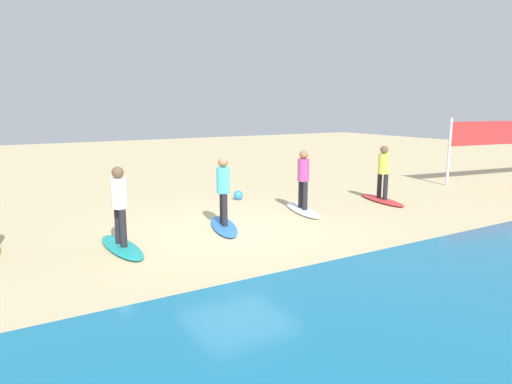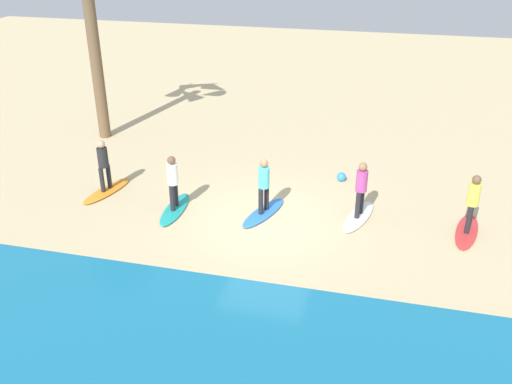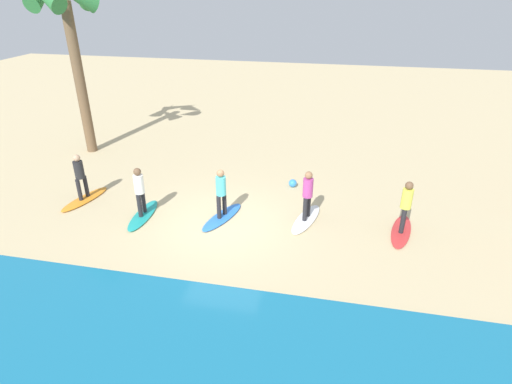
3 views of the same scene
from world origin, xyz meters
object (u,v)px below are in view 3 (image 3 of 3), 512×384
(surfer_red, at_px, (406,203))
(palm_tree, at_px, (67,14))
(surfer_teal, at_px, (139,188))
(surfboard_orange, at_px, (85,199))
(surfboard_blue, at_px, (222,217))
(surfboard_white, at_px, (306,219))
(surfer_white, at_px, (308,192))
(surfer_orange, at_px, (80,173))
(beach_ball, at_px, (293,183))
(surfboard_teal, at_px, (143,215))
(surfer_blue, at_px, (221,190))
(surfboard_red, at_px, (401,231))

(surfer_red, bearing_deg, palm_tree, -18.58)
(surfer_teal, bearing_deg, surfboard_orange, -14.27)
(surfer_red, xyz_separation_m, palm_tree, (13.18, -4.43, 4.76))
(surfboard_blue, xyz_separation_m, surfboard_orange, (5.12, -0.23, 0.00))
(surfboard_white, bearing_deg, surfer_red, 102.02)
(surfer_white, height_order, surfboard_blue, surfer_white)
(surfer_orange, distance_m, beach_ball, 7.59)
(surfboard_orange, xyz_separation_m, surfer_orange, (0.00, -0.00, 0.99))
(surfboard_orange, xyz_separation_m, palm_tree, (2.40, -4.49, 5.75))
(surfboard_blue, bearing_deg, surfer_white, 116.86)
(surfboard_white, bearing_deg, beach_ball, -147.98)
(surfer_red, xyz_separation_m, surfboard_teal, (8.26, 0.71, -0.99))
(surfer_teal, height_order, beach_ball, surfer_teal)
(surfer_red, height_order, surfboard_blue, surfer_red)
(surfer_teal, distance_m, beach_ball, 5.65)
(surfer_blue, relative_size, surfboard_teal, 0.78)
(surfboard_teal, distance_m, beach_ball, 5.58)
(surfboard_red, distance_m, surfboard_blue, 5.67)
(beach_ball, bearing_deg, surfboard_orange, 20.07)
(surfboard_white, height_order, surfer_white, surfer_white)
(surfboard_red, distance_m, surfboard_teal, 8.29)
(surfer_red, xyz_separation_m, surfboard_blue, (5.66, 0.29, -0.99))
(surfboard_blue, distance_m, surfer_orange, 5.22)
(surfboard_blue, relative_size, palm_tree, 0.29)
(surfboard_blue, bearing_deg, surfboard_red, 110.87)
(surfboard_teal, distance_m, palm_tree, 9.15)
(surfboard_red, bearing_deg, surfboard_orange, -78.44)
(surfboard_blue, relative_size, surfer_orange, 1.28)
(surfer_teal, height_order, surfer_orange, same)
(surfboard_blue, xyz_separation_m, palm_tree, (7.52, -4.72, 5.75))
(surfer_red, distance_m, surfboard_teal, 8.34)
(surfer_white, bearing_deg, beach_ball, -72.62)
(surfboard_red, relative_size, surfboard_teal, 1.00)
(surfboard_red, bearing_deg, beach_ball, -113.06)
(surfboard_red, bearing_deg, surfboard_blue, -75.84)
(surfer_white, distance_m, surfboard_teal, 5.46)
(surfer_orange, bearing_deg, surfboard_white, -178.55)
(palm_tree, bearing_deg, surfboard_teal, 133.80)
(surfer_red, relative_size, beach_ball, 5.46)
(surfboard_white, height_order, palm_tree, palm_tree)
(surfboard_red, height_order, surfer_blue, surfer_blue)
(surfboard_red, distance_m, surfer_red, 0.99)
(surfer_blue, xyz_separation_m, surfboard_teal, (2.59, 0.42, -0.99))
(surfboard_blue, height_order, surfboard_orange, same)
(surfer_white, height_order, palm_tree, palm_tree)
(surfer_white, relative_size, palm_tree, 0.23)
(surfer_red, xyz_separation_m, surfer_white, (2.95, -0.13, 0.00))
(beach_ball, bearing_deg, surfboard_white, 107.38)
(surfer_red, bearing_deg, beach_ball, -34.28)
(surfer_blue, relative_size, beach_ball, 5.46)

